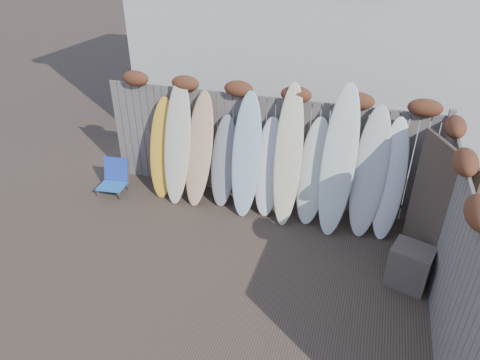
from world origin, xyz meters
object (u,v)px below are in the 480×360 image
(wooden_crate, at_px, (410,266))
(surfboard_0, at_px, (163,148))
(beach_chair, at_px, (114,177))
(lattice_panel, at_px, (436,213))

(wooden_crate, relative_size, surfboard_0, 0.33)
(beach_chair, relative_size, wooden_crate, 1.03)
(lattice_panel, bearing_deg, wooden_crate, -143.02)
(lattice_panel, height_order, surfboard_0, lattice_panel)
(beach_chair, distance_m, lattice_panel, 5.71)
(wooden_crate, bearing_deg, surfboard_0, 164.13)
(beach_chair, bearing_deg, wooden_crate, -9.95)
(lattice_panel, xyz_separation_m, surfboard_0, (-4.69, 0.87, -0.09))
(wooden_crate, height_order, lattice_panel, lattice_panel)
(wooden_crate, height_order, surfboard_0, surfboard_0)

